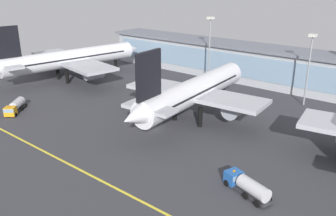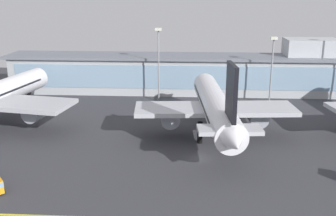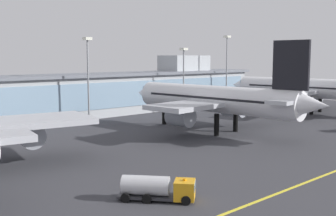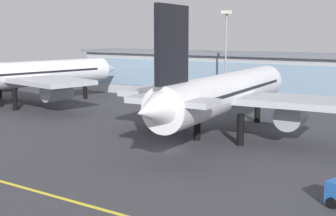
% 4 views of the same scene
% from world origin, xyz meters
% --- Properties ---
extents(ground_plane, '(180.00, 180.00, 0.00)m').
position_xyz_m(ground_plane, '(0.00, 0.00, 0.00)').
color(ground_plane, '#38383D').
extents(taxiway_centreline_stripe, '(144.00, 0.50, 0.01)m').
position_xyz_m(taxiway_centreline_stripe, '(0.00, -22.00, 0.01)').
color(taxiway_centreline_stripe, yellow).
rests_on(taxiway_centreline_stripe, ground).
extents(terminal_building, '(121.40, 14.00, 17.24)m').
position_xyz_m(terminal_building, '(1.85, 52.16, 6.52)').
color(terminal_building, '#ADB2B7').
rests_on(terminal_building, ground).
extents(airliner_near_left, '(43.22, 56.08, 19.66)m').
position_xyz_m(airliner_near_left, '(-50.09, 14.74, 7.19)').
color(airliner_near_left, black).
rests_on(airliner_near_left, ground).
extents(airliner_near_right, '(35.77, 50.95, 19.92)m').
position_xyz_m(airliner_near_right, '(3.59, 11.43, 7.30)').
color(airliner_near_right, black).
rests_on(airliner_near_right, ground).
extents(apron_light_mast_east, '(1.80, 1.80, 21.55)m').
position_xyz_m(apron_light_mast_east, '(-11.24, 40.41, 14.30)').
color(apron_light_mast_east, gray).
rests_on(apron_light_mast_east, ground).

